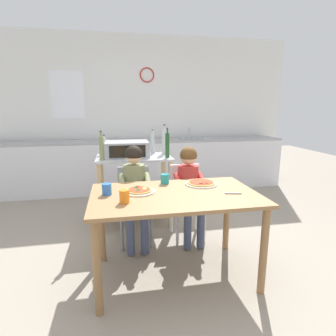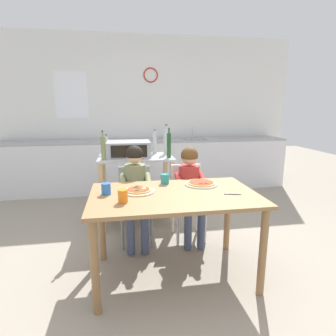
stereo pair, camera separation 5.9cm
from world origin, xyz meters
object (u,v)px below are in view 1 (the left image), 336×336
(bottle_dark_olive_oil, at_px, (153,143))
(dining_chair_right, at_px, (186,196))
(toaster_oven, at_px, (127,149))
(pizza_plate_cream, at_px, (139,191))
(dining_chair_left, at_px, (134,199))
(kitchen_island_cart, at_px, (134,179))
(drinking_cup_teal, at_px, (165,179))
(pizza_plate_white, at_px, (201,183))
(child_in_olive_shirt, at_px, (135,185))
(drinking_cup_orange, at_px, (124,196))
(drinking_cup_blue, at_px, (107,189))
(bottle_squat_spirits, at_px, (102,148))
(child_in_red_shirt, at_px, (190,183))
(bottle_brown_beer, at_px, (104,146))
(serving_spoon, at_px, (233,193))
(dining_table, at_px, (175,205))
(bottle_slim_sauce, at_px, (164,142))
(bottle_tall_green_wine, at_px, (167,145))

(bottle_dark_olive_oil, xyz_separation_m, dining_chair_right, (0.28, -0.68, -0.51))
(toaster_oven, distance_m, pizza_plate_cream, 1.17)
(dining_chair_left, bearing_deg, kitchen_island_cart, 85.52)
(bottle_dark_olive_oil, relative_size, drinking_cup_teal, 3.50)
(toaster_oven, xyz_separation_m, pizza_plate_cream, (0.04, -1.16, -0.18))
(bottle_dark_olive_oil, bearing_deg, dining_chair_left, -113.64)
(dining_chair_left, relative_size, pizza_plate_white, 2.75)
(dining_chair_right, xyz_separation_m, child_in_olive_shirt, (-0.58, -0.13, 0.19))
(child_in_olive_shirt, distance_m, drinking_cup_orange, 0.78)
(drinking_cup_blue, bearing_deg, drinking_cup_orange, -58.75)
(bottle_squat_spirits, xyz_separation_m, child_in_olive_shirt, (0.34, -0.45, -0.33))
(child_in_olive_shirt, relative_size, child_in_red_shirt, 1.03)
(kitchen_island_cart, bearing_deg, bottle_brown_beer, 148.05)
(serving_spoon, bearing_deg, kitchen_island_cart, 118.07)
(dining_table, distance_m, dining_chair_left, 0.80)
(kitchen_island_cart, bearing_deg, drinking_cup_teal, -76.64)
(dining_table, bearing_deg, bottle_brown_beer, 112.56)
(bottle_slim_sauce, bearing_deg, bottle_squat_spirits, -160.06)
(toaster_oven, xyz_separation_m, drinking_cup_teal, (0.30, -0.94, -0.15))
(bottle_squat_spirits, relative_size, child_in_olive_shirt, 0.32)
(toaster_oven, distance_m, bottle_tall_green_wine, 0.50)
(kitchen_island_cart, distance_m, drinking_cup_orange, 1.42)
(bottle_tall_green_wine, relative_size, bottle_squat_spirits, 1.05)
(dining_table, bearing_deg, pizza_plate_white, 35.82)
(pizza_plate_white, bearing_deg, child_in_red_shirt, 90.00)
(child_in_red_shirt, bearing_deg, bottle_dark_olive_oil, 109.55)
(dining_table, distance_m, drinking_cup_blue, 0.58)
(dining_chair_right, distance_m, drinking_cup_blue, 1.12)
(bottle_brown_beer, relative_size, drinking_cup_blue, 2.72)
(drinking_cup_teal, bearing_deg, drinking_cup_orange, -130.31)
(dining_chair_left, distance_m, child_in_olive_shirt, 0.22)
(bottle_tall_green_wine, bearing_deg, child_in_red_shirt, -72.57)
(bottle_slim_sauce, xyz_separation_m, dining_chair_right, (0.14, -0.61, -0.54))
(bottle_tall_green_wine, xyz_separation_m, dining_table, (-0.14, -1.09, -0.35))
(pizza_plate_white, bearing_deg, bottle_squat_spirits, 137.26)
(bottle_squat_spirits, relative_size, drinking_cup_blue, 3.60)
(drinking_cup_teal, bearing_deg, dining_chair_right, 52.73)
(bottle_slim_sauce, bearing_deg, serving_spoon, -77.75)
(pizza_plate_cream, bearing_deg, child_in_olive_shirt, 90.01)
(toaster_oven, distance_m, bottle_dark_olive_oil, 0.38)
(kitchen_island_cart, bearing_deg, drinking_cup_blue, -104.61)
(bottle_brown_beer, relative_size, child_in_red_shirt, 0.25)
(dining_chair_right, height_order, pizza_plate_cream, dining_chair_right)
(pizza_plate_white, height_order, drinking_cup_orange, drinking_cup_orange)
(dining_table, xyz_separation_m, pizza_plate_cream, (-0.29, 0.09, 0.11))
(child_in_red_shirt, bearing_deg, drinking_cup_teal, -136.84)
(dining_chair_left, bearing_deg, drinking_cup_teal, -58.18)
(dining_chair_left, distance_m, pizza_plate_white, 0.83)
(bottle_slim_sauce, xyz_separation_m, drinking_cup_orange, (-0.57, -1.50, -0.21))
(bottle_brown_beer, bearing_deg, kitchen_island_cart, -31.95)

